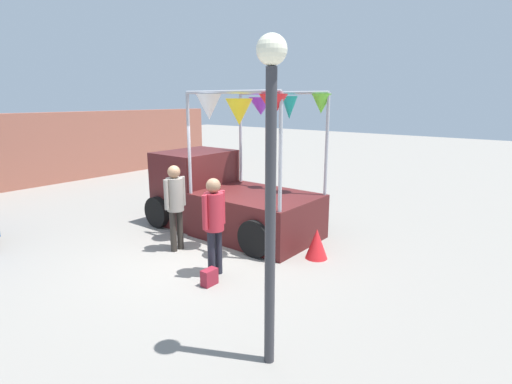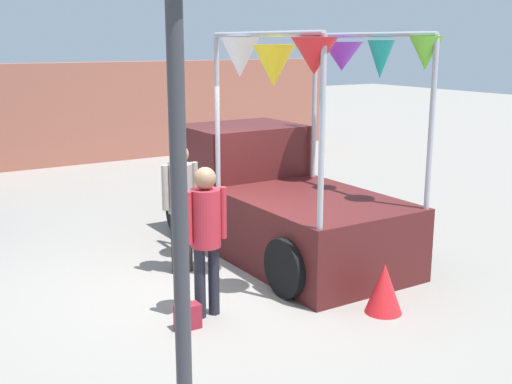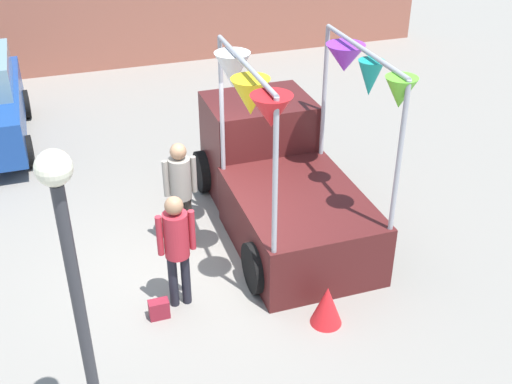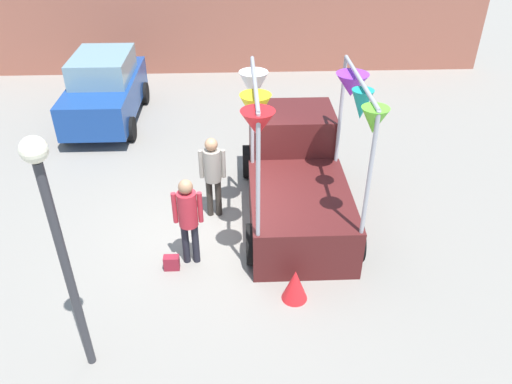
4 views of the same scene
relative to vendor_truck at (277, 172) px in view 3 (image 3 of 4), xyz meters
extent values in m
plane|color=gray|center=(-1.57, -0.87, -0.89)|extent=(60.00, 60.00, 0.00)
cube|color=#4C1919|center=(0.01, -1.01, -0.39)|extent=(1.90, 2.60, 1.00)
cube|color=#4C1919|center=(0.01, 0.99, 0.01)|extent=(1.80, 1.40, 1.80)
cube|color=#8CB2C6|center=(0.01, 0.99, 0.46)|extent=(1.76, 1.37, 0.60)
cylinder|color=black|center=(-0.94, 1.34, -0.51)|extent=(0.22, 0.76, 0.76)
cylinder|color=black|center=(0.96, 1.34, -0.51)|extent=(0.22, 0.76, 0.76)
cylinder|color=black|center=(-0.94, -1.71, -0.51)|extent=(0.22, 0.76, 0.76)
cylinder|color=black|center=(0.96, -1.71, -0.51)|extent=(0.22, 0.76, 0.76)
cylinder|color=#A5A5AD|center=(-0.86, 0.21, 1.21)|extent=(0.07, 0.07, 2.21)
cylinder|color=#A5A5AD|center=(0.88, 0.21, 1.21)|extent=(0.07, 0.07, 2.21)
cylinder|color=#A5A5AD|center=(-0.86, -2.23, 1.21)|extent=(0.07, 0.07, 2.21)
cylinder|color=#A5A5AD|center=(0.88, -2.23, 1.21)|extent=(0.07, 0.07, 2.21)
cylinder|color=#A5A5AD|center=(-0.86, -1.01, 2.31)|extent=(0.07, 2.44, 0.07)
cylinder|color=#A5A5AD|center=(0.88, -1.01, 2.31)|extent=(0.07, 2.44, 0.07)
cone|color=red|center=(-0.86, -2.06, 2.07)|extent=(0.75, 0.75, 0.41)
cone|color=#66CC33|center=(0.88, -2.06, 2.08)|extent=(0.47, 0.47, 0.41)
cone|color=yellow|center=(-0.86, -1.25, 1.94)|extent=(0.54, 0.54, 0.51)
cone|color=teal|center=(0.88, -1.25, 1.99)|extent=(0.37, 0.37, 0.51)
cone|color=white|center=(-0.86, -0.43, 2.02)|extent=(0.54, 0.54, 0.52)
cone|color=purple|center=(0.88, -0.43, 2.01)|extent=(0.80, 0.80, 0.42)
cylinder|color=black|center=(-3.98, 5.81, -0.57)|extent=(0.18, 0.64, 0.64)
cylinder|color=black|center=(-3.98, 3.31, -0.57)|extent=(0.18, 0.64, 0.64)
cylinder|color=black|center=(-2.15, -1.68, -0.47)|extent=(0.13, 0.13, 0.84)
cylinder|color=black|center=(-1.97, -1.68, -0.47)|extent=(0.13, 0.13, 0.84)
cylinder|color=#B22633|center=(-2.06, -1.68, 0.28)|extent=(0.34, 0.34, 0.67)
sphere|color=#997051|center=(-2.06, -1.68, 0.74)|extent=(0.25, 0.25, 0.25)
cylinder|color=#B22633|center=(-2.28, -1.68, 0.32)|extent=(0.09, 0.09, 0.60)
cylinder|color=#B22633|center=(-1.84, -1.68, 0.32)|extent=(0.09, 0.09, 0.60)
cylinder|color=#2D2823|center=(-1.77, -0.21, -0.46)|extent=(0.13, 0.13, 0.85)
cylinder|color=#2D2823|center=(-1.59, -0.21, -0.46)|extent=(0.13, 0.13, 0.85)
cylinder|color=gray|center=(-1.68, -0.21, 0.30)|extent=(0.34, 0.34, 0.68)
sphere|color=#997051|center=(-1.68, -0.21, 0.76)|extent=(0.26, 0.26, 0.26)
cylinder|color=gray|center=(-1.90, -0.21, 0.33)|extent=(0.09, 0.09, 0.61)
cylinder|color=gray|center=(-1.46, -0.21, 0.33)|extent=(0.09, 0.09, 0.61)
cube|color=maroon|center=(-2.41, -1.88, -0.75)|extent=(0.28, 0.16, 0.28)
cylinder|color=#333338|center=(-3.40, -3.87, 0.81)|extent=(0.12, 0.12, 3.40)
sphere|color=#F2EDCC|center=(-3.40, -3.87, 2.67)|extent=(0.32, 0.32, 0.32)
cube|color=#9E5947|center=(-1.57, 8.58, 0.41)|extent=(18.00, 0.36, 2.60)
cone|color=red|center=(-0.26, -2.71, -0.59)|extent=(0.57, 0.57, 0.60)
camera|label=1|loc=(-6.81, -6.36, 2.18)|focal=28.00mm
camera|label=2|loc=(-5.27, -7.88, 2.23)|focal=45.00mm
camera|label=3|loc=(-3.29, -8.74, 5.15)|focal=45.00mm
camera|label=4|loc=(-1.17, -8.79, 5.27)|focal=35.00mm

